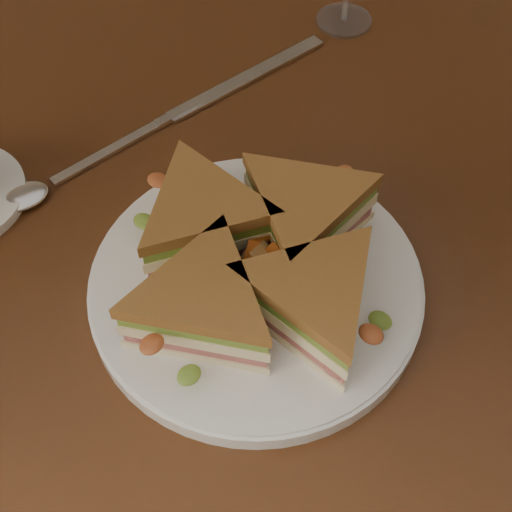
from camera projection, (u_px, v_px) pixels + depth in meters
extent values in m
plane|color=brown|center=(241.00, 473.00, 1.26)|extent=(6.00, 6.00, 0.00)
cube|color=black|center=(228.00, 208.00, 0.67)|extent=(1.20, 0.80, 0.04)
cylinder|color=black|center=(400.00, 103.00, 1.31)|extent=(0.06, 0.06, 0.71)
cylinder|color=white|center=(256.00, 286.00, 0.59)|extent=(0.27, 0.27, 0.02)
cube|color=silver|center=(111.00, 151.00, 0.69)|extent=(0.13, 0.03, 0.00)
ellipsoid|color=silver|center=(23.00, 197.00, 0.65)|extent=(0.05, 0.03, 0.01)
cube|color=silver|center=(248.00, 78.00, 0.75)|extent=(0.20, 0.04, 0.00)
cube|color=silver|center=(178.00, 115.00, 0.72)|extent=(0.05, 0.02, 0.00)
cylinder|color=white|center=(344.00, 20.00, 0.81)|extent=(0.06, 0.06, 0.00)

